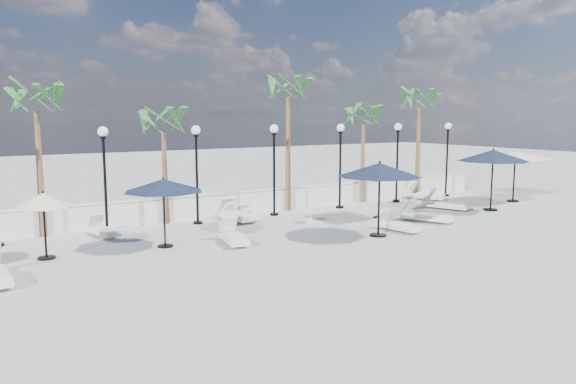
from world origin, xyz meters
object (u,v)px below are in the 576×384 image
lounger_0 (104,230)px  lounger_7 (427,216)px  parasol_navy_mid (380,170)px  lounger_2 (240,215)px  parasol_navy_right (493,156)px  lounger_8 (425,195)px  parasol_cream_sq_a (380,168)px  lounger_6 (446,204)px  lounger_4 (234,236)px  lounger_5 (398,225)px  parasol_navy_left (163,186)px  parasol_cream_sq_b (515,152)px  parasol_cream_small (43,201)px  lounger_3 (236,214)px

lounger_0 → lounger_7: bearing=-31.1°
parasol_navy_mid → lounger_2: bearing=117.8°
parasol_navy_mid → parasol_navy_right: size_ratio=0.96×
parasol_navy_mid → parasol_navy_right: bearing=9.8°
lounger_8 → parasol_cream_sq_a: size_ratio=0.47×
lounger_2 → lounger_6: 9.41m
lounger_4 → lounger_5: lounger_4 is taller
lounger_7 → parasol_navy_left: 10.56m
lounger_2 → parasol_cream_sq_b: 14.10m
lounger_0 → lounger_4: bearing=-57.2°
lounger_6 → parasol_cream_sq_a: 4.30m
lounger_2 → lounger_0: bearing=157.2°
lounger_4 → parasol_cream_small: 5.93m
lounger_4 → parasol_cream_sq_b: bearing=14.7°
lounger_6 → parasol_navy_right: bearing=-59.3°
parasol_cream_small → lounger_0: bearing=45.5°
lounger_0 → parasol_cream_sq_a: bearing=-24.4°
lounger_6 → parasol_cream_sq_b: size_ratio=0.42×
lounger_3 → parasol_cream_sq_a: bearing=-28.7°
lounger_3 → parasol_cream_sq_a: (5.32, -2.55, 1.81)m
lounger_4 → parasol_cream_sq_a: size_ratio=0.43×
lounger_7 → parasol_navy_mid: bearing=173.7°
lounger_7 → lounger_6: bearing=7.2°
lounger_5 → lounger_8: (6.50, 4.97, 0.03)m
lounger_0 → parasol_navy_left: (1.25, -2.75, 1.79)m
parasol_navy_left → lounger_0: bearing=114.5°
lounger_6 → lounger_8: bearing=41.4°
parasol_cream_sq_a → parasol_cream_small: size_ratio=2.24×
parasol_navy_mid → parasol_cream_sq_a: 3.58m
lounger_6 → lounger_7: lounger_6 is taller
lounger_2 → parasol_navy_mid: bearing=-84.9°
lounger_4 → lounger_8: lounger_8 is taller
lounger_5 → lounger_6: bearing=16.8°
parasol_navy_left → parasol_navy_right: 14.80m
parasol_navy_left → lounger_3: bearing=34.5°
lounger_5 → parasol_navy_right: bearing=1.9°
lounger_6 → parasol_cream_sq_a: size_ratio=0.48×
lounger_5 → lounger_7: (2.20, 0.71, 0.03)m
lounger_6 → parasol_navy_mid: size_ratio=0.75×
lounger_2 → parasol_cream_small: 8.18m
lounger_6 → parasol_cream_sq_a: bearing=157.7°
lounger_0 → parasol_cream_small: 3.57m
lounger_4 → parasol_cream_sq_b: parasol_cream_sq_b is taller
lounger_8 → lounger_3: bearing=159.2°
lounger_8 → parasol_cream_sq_a: (-5.29, -2.55, 1.82)m
lounger_6 → parasol_navy_right: size_ratio=0.71×
parasol_cream_small → parasol_navy_mid: bearing=-15.5°
lounger_2 → parasol_cream_small: (-7.70, -2.30, 1.53)m
parasol_navy_right → parasol_cream_small: parasol_navy_right is taller
lounger_0 → parasol_navy_mid: size_ratio=0.59×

